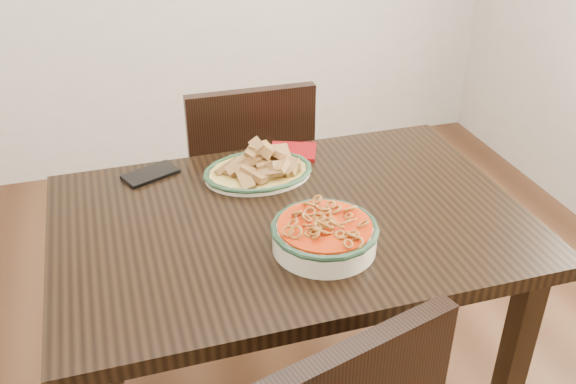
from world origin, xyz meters
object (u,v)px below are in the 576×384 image
object	(u,v)px
dining_table	(290,247)
chair_far	(247,182)
smartphone	(151,174)
noodle_bowl	(325,233)
fish_plate	(258,162)

from	to	relation	value
dining_table	chair_far	world-z (taller)	chair_far
dining_table	smartphone	distance (m)	0.46
chair_far	noodle_bowl	xyz separation A→B (m)	(0.00, -0.79, 0.29)
chair_far	noodle_bowl	size ratio (longest dim) A/B	3.48
noodle_bowl	smartphone	bearing A→B (deg)	126.58
noodle_bowl	fish_plate	bearing A→B (deg)	98.91
dining_table	chair_far	bearing A→B (deg)	86.97
noodle_bowl	chair_far	bearing A→B (deg)	90.14
fish_plate	noodle_bowl	bearing A→B (deg)	-81.09
smartphone	noodle_bowl	bearing A→B (deg)	-76.40
fish_plate	smartphone	distance (m)	0.31
chair_far	noodle_bowl	world-z (taller)	chair_far
smartphone	chair_far	bearing A→B (deg)	18.68
fish_plate	dining_table	bearing A→B (deg)	-83.74
chair_far	fish_plate	distance (m)	0.50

